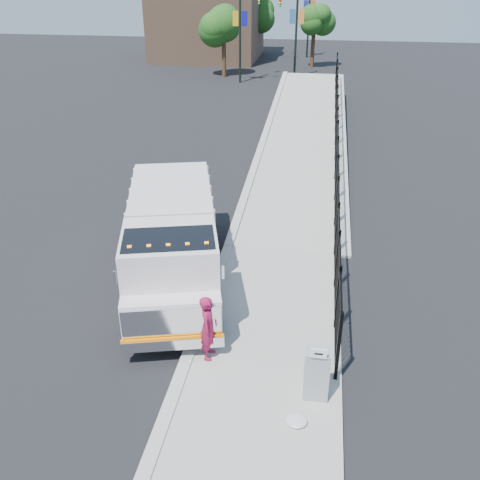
# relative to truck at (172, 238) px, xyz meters

# --- Properties ---
(ground) EXTENTS (120.00, 120.00, 0.00)m
(ground) POSITION_rel_truck_xyz_m (1.26, -1.70, -1.49)
(ground) COLOR black
(ground) RESTS_ON ground
(sidewalk) EXTENTS (3.55, 12.00, 0.12)m
(sidewalk) POSITION_rel_truck_xyz_m (3.19, -3.70, -1.43)
(sidewalk) COLOR #9E998E
(sidewalk) RESTS_ON ground
(curb) EXTENTS (0.30, 12.00, 0.16)m
(curb) POSITION_rel_truck_xyz_m (1.26, -3.70, -1.41)
(curb) COLOR #ADAAA3
(curb) RESTS_ON ground
(ramp) EXTENTS (3.95, 24.06, 3.19)m
(ramp) POSITION_rel_truck_xyz_m (3.39, 14.30, -1.49)
(ramp) COLOR #9E998E
(ramp) RESTS_ON ground
(iron_fence) EXTENTS (0.10, 28.00, 1.80)m
(iron_fence) POSITION_rel_truck_xyz_m (4.81, 10.30, -0.59)
(iron_fence) COLOR black
(iron_fence) RESTS_ON ground
(truck) EXTENTS (4.37, 8.12, 2.65)m
(truck) POSITION_rel_truck_xyz_m (0.00, 0.00, 0.00)
(truck) COLOR black
(truck) RESTS_ON ground
(worker) EXTENTS (0.43, 0.63, 1.69)m
(worker) POSITION_rel_truck_xyz_m (1.79, -3.36, -0.53)
(worker) COLOR maroon
(worker) RESTS_ON sidewalk
(utility_cabinet) EXTENTS (0.55, 0.40, 1.25)m
(utility_cabinet) POSITION_rel_truck_xyz_m (4.36, -4.32, -0.75)
(utility_cabinet) COLOR gray
(utility_cabinet) RESTS_ON sidewalk
(arrow_sign) EXTENTS (0.35, 0.04, 0.22)m
(arrow_sign) POSITION_rel_truck_xyz_m (4.36, -4.54, -0.01)
(arrow_sign) COLOR white
(arrow_sign) RESTS_ON utility_cabinet
(debris) EXTENTS (0.45, 0.45, 0.11)m
(debris) POSITION_rel_truck_xyz_m (4.01, -5.16, -1.32)
(debris) COLOR silver
(debris) RESTS_ON sidewalk
(light_pole_0) EXTENTS (3.77, 0.22, 8.00)m
(light_pole_0) POSITION_rel_truck_xyz_m (-2.37, 30.34, 2.87)
(light_pole_0) COLOR black
(light_pole_0) RESTS_ON ground
(light_pole_1) EXTENTS (3.78, 0.22, 8.00)m
(light_pole_1) POSITION_rel_truck_xyz_m (1.23, 32.68, 2.87)
(light_pole_1) COLOR black
(light_pole_1) RESTS_ON ground
(light_pole_2) EXTENTS (3.77, 0.22, 8.00)m
(light_pole_2) POSITION_rel_truck_xyz_m (-3.07, 41.39, 2.87)
(light_pole_2) COLOR black
(light_pole_2) RESTS_ON ground
(light_pole_3) EXTENTS (3.78, 0.22, 8.00)m
(light_pole_3) POSITION_rel_truck_xyz_m (1.79, 44.15, 2.87)
(light_pole_3) COLOR black
(light_pole_3) RESTS_ON ground
(tree_0) EXTENTS (3.01, 3.01, 5.51)m
(tree_0) POSITION_rel_truck_xyz_m (-4.38, 32.56, 2.47)
(tree_0) COLOR #382314
(tree_0) RESTS_ON ground
(tree_1) EXTENTS (2.10, 2.10, 5.05)m
(tree_1) POSITION_rel_truck_xyz_m (2.80, 38.44, 2.40)
(tree_1) COLOR #382314
(tree_1) RESTS_ON ground
(tree_2) EXTENTS (3.30, 3.30, 5.65)m
(tree_2) POSITION_rel_truck_xyz_m (-3.01, 44.39, 2.48)
(tree_2) COLOR #382314
(tree_2) RESTS_ON ground
(building) EXTENTS (10.00, 10.00, 8.00)m
(building) POSITION_rel_truck_xyz_m (-7.74, 42.30, 2.51)
(building) COLOR #8C664C
(building) RESTS_ON ground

